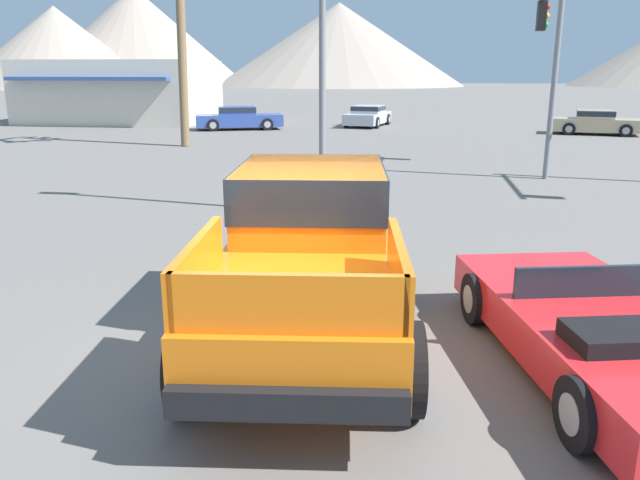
{
  "coord_description": "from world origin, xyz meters",
  "views": [
    {
      "loc": [
        1.39,
        -6.34,
        3.06
      ],
      "look_at": [
        0.27,
        1.25,
        0.97
      ],
      "focal_mm": 35.0,
      "sensor_mm": 36.0,
      "label": 1
    }
  ],
  "objects_px": {
    "orange_pickup_truck": "(309,244)",
    "red_convertible_car": "(602,334)",
    "parked_car_tan": "(596,122)",
    "parked_car_blue": "(238,118)",
    "parked_car_silver": "(368,116)",
    "traffic_light_crosswalk": "(549,44)"
  },
  "relations": [
    {
      "from": "orange_pickup_truck",
      "to": "red_convertible_car",
      "type": "xyz_separation_m",
      "value": [
        3.19,
        -0.61,
        -0.68
      ]
    },
    {
      "from": "parked_car_tan",
      "to": "traffic_light_crosswalk",
      "type": "distance_m",
      "value": 14.14
    },
    {
      "from": "parked_car_tan",
      "to": "parked_car_blue",
      "type": "distance_m",
      "value": 18.23
    },
    {
      "from": "red_convertible_car",
      "to": "parked_car_blue",
      "type": "height_order",
      "value": "parked_car_blue"
    },
    {
      "from": "parked_car_blue",
      "to": "parked_car_silver",
      "type": "bearing_deg",
      "value": 96.05
    },
    {
      "from": "parked_car_blue",
      "to": "parked_car_silver",
      "type": "distance_m",
      "value": 7.43
    },
    {
      "from": "red_convertible_car",
      "to": "parked_car_blue",
      "type": "relative_size",
      "value": 0.95
    },
    {
      "from": "red_convertible_car",
      "to": "traffic_light_crosswalk",
      "type": "xyz_separation_m",
      "value": [
        1.86,
        13.74,
        3.39
      ]
    },
    {
      "from": "orange_pickup_truck",
      "to": "parked_car_tan",
      "type": "relative_size",
      "value": 1.2
    },
    {
      "from": "parked_car_silver",
      "to": "traffic_light_crosswalk",
      "type": "distance_m",
      "value": 17.56
    },
    {
      "from": "orange_pickup_truck",
      "to": "traffic_light_crosswalk",
      "type": "height_order",
      "value": "traffic_light_crosswalk"
    },
    {
      "from": "parked_car_tan",
      "to": "parked_car_blue",
      "type": "relative_size",
      "value": 0.9
    },
    {
      "from": "parked_car_silver",
      "to": "traffic_light_crosswalk",
      "type": "bearing_deg",
      "value": 122.53
    },
    {
      "from": "parked_car_blue",
      "to": "traffic_light_crosswalk",
      "type": "height_order",
      "value": "traffic_light_crosswalk"
    },
    {
      "from": "red_convertible_car",
      "to": "parked_car_blue",
      "type": "bearing_deg",
      "value": 100.07
    },
    {
      "from": "orange_pickup_truck",
      "to": "parked_car_silver",
      "type": "bearing_deg",
      "value": 86.81
    },
    {
      "from": "red_convertible_car",
      "to": "traffic_light_crosswalk",
      "type": "bearing_deg",
      "value": 69.27
    },
    {
      "from": "orange_pickup_truck",
      "to": "parked_car_blue",
      "type": "distance_m",
      "value": 27.2
    },
    {
      "from": "parked_car_tan",
      "to": "traffic_light_crosswalk",
      "type": "bearing_deg",
      "value": -9.49
    },
    {
      "from": "parked_car_blue",
      "to": "traffic_light_crosswalk",
      "type": "bearing_deg",
      "value": 26.42
    },
    {
      "from": "parked_car_tan",
      "to": "parked_car_silver",
      "type": "xyz_separation_m",
      "value": [
        -11.53,
        3.19,
        -0.02
      ]
    },
    {
      "from": "orange_pickup_truck",
      "to": "red_convertible_car",
      "type": "bearing_deg",
      "value": -16.75
    }
  ]
}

